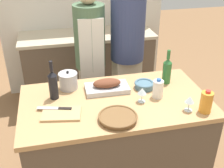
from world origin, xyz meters
TOP-DOWN VIEW (x-y plane):
  - kitchen_island at (0.00, 0.00)m, footprint 1.55×0.86m
  - back_counter at (0.00, 1.59)m, footprint 1.75×0.60m
  - back_wall at (0.00, 1.94)m, footprint 2.25×0.10m
  - roasting_pan at (-0.04, 0.16)m, footprint 0.38×0.21m
  - wicker_basket at (-0.05, -0.27)m, footprint 0.29×0.29m
  - cutting_board at (-0.45, -0.12)m, footprint 0.32×0.24m
  - stock_pot at (-0.36, 0.28)m, footprint 0.17×0.17m
  - mixing_bowl at (0.29, 0.13)m, footprint 0.18×0.18m
  - juice_jug at (0.63, -0.32)m, footprint 0.09×0.09m
  - milk_jug at (0.35, -0.03)m, footprint 0.09×0.09m
  - wine_bottle_green at (0.52, 0.19)m, footprint 0.08×0.08m
  - wine_bottle_dark at (-0.49, 0.14)m, footprint 0.08×0.08m
  - wine_glass_left at (0.52, -0.27)m, footprint 0.07×0.07m
  - wine_glass_right at (0.20, -0.07)m, footprint 0.07×0.07m
  - knife_chef at (-0.49, -0.05)m, footprint 0.27×0.10m
  - stand_mixer at (0.02, 1.54)m, footprint 0.18×0.14m
  - condiment_bottle_tall at (0.40, 1.75)m, footprint 0.05×0.05m
  - condiment_bottle_short at (0.72, 1.52)m, footprint 0.07×0.07m
  - person_cook_aproned at (-0.07, 0.88)m, footprint 0.33×0.33m
  - person_cook_guest at (0.33, 0.85)m, footprint 0.36×0.36m

SIDE VIEW (x-z plane):
  - kitchen_island at x=0.00m, z-range 0.00..0.90m
  - back_counter at x=0.00m, z-range 0.00..0.94m
  - cutting_board at x=-0.45m, z-range 0.90..0.91m
  - knife_chef at x=-0.49m, z-range 0.91..0.92m
  - wicker_basket at x=-0.05m, z-range 0.90..0.94m
  - mixing_bowl at x=0.29m, z-range 0.90..0.96m
  - person_cook_aproned at x=-0.07m, z-range 0.09..1.77m
  - roasting_pan at x=-0.04m, z-range 0.88..0.99m
  - stock_pot at x=-0.36m, z-range 0.88..1.05m
  - milk_jug at x=0.35m, z-range 0.89..1.06m
  - juice_jug at x=0.63m, z-range 0.89..1.07m
  - wine_glass_right at x=0.20m, z-range 0.93..1.05m
  - wine_glass_left at x=0.52m, z-range 0.93..1.05m
  - condiment_bottle_tall at x=0.40m, z-range 0.93..1.06m
  - person_cook_guest at x=0.33m, z-range 0.10..1.91m
  - wine_bottle_green at x=0.52m, z-range 0.86..1.18m
  - condiment_bottle_short at x=0.72m, z-range 0.93..1.12m
  - wine_bottle_dark at x=-0.49m, z-range 0.86..1.19m
  - stand_mixer at x=0.02m, z-range 0.91..1.23m
  - back_wall at x=0.00m, z-range 0.00..2.55m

